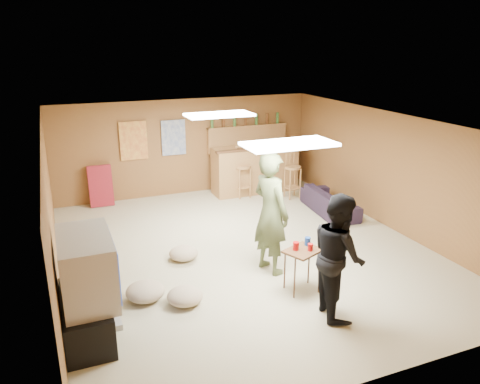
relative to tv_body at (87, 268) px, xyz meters
name	(u,v)px	position (x,y,z in m)	size (l,w,h in m)	color
ground	(244,250)	(2.65, 1.50, -0.90)	(7.00, 7.00, 0.00)	tan
ceiling	(245,124)	(2.65, 1.50, 1.30)	(6.00, 7.00, 0.02)	silver
wall_back	(186,147)	(2.65, 5.00, 0.20)	(6.00, 0.02, 2.20)	brown
wall_front	(380,289)	(2.65, -2.00, 0.20)	(6.00, 0.02, 2.20)	brown
wall_left	(50,214)	(-0.35, 1.50, 0.20)	(0.02, 7.00, 2.20)	brown
wall_right	(391,171)	(5.65, 1.50, 0.20)	(0.02, 7.00, 2.20)	brown
tv_stand	(86,317)	(-0.07, 0.00, -0.65)	(0.55, 1.30, 0.50)	black
dvd_box	(106,320)	(0.15, 0.00, -0.75)	(0.35, 0.50, 0.08)	#B2B2B7
tv_body	(87,268)	(0.00, 0.00, 0.00)	(0.60, 1.10, 0.80)	#B2B2B7
tv_screen	(114,263)	(0.31, 0.00, 0.00)	(0.02, 0.95, 0.65)	navy
bar_counter	(255,169)	(4.15, 4.45, -0.35)	(2.00, 0.60, 1.10)	#9A6A38
bar_lip	(260,149)	(4.15, 4.20, 0.20)	(2.10, 0.12, 0.05)	#462916
bar_shelf	(248,126)	(4.15, 4.90, 0.60)	(2.00, 0.18, 0.05)	#9A6A38
bar_backing	(247,138)	(4.15, 4.92, 0.30)	(2.00, 0.14, 0.60)	#9A6A38
poster_left	(134,141)	(1.45, 4.96, 0.45)	(0.60, 0.03, 0.85)	#BF3F26
poster_right	(174,138)	(2.35, 4.96, 0.45)	(0.55, 0.03, 0.80)	#334C99
folding_chair_stack	(101,186)	(0.65, 4.80, -0.45)	(0.50, 0.14, 0.90)	maroon
ceiling_panel_front	(289,144)	(2.65, 0.00, 1.27)	(1.20, 0.60, 0.04)	white
ceiling_panel_back	(219,115)	(2.65, 2.70, 1.27)	(1.20, 0.60, 0.04)	white
person_olive	(271,213)	(2.74, 0.69, 0.06)	(0.70, 0.46, 1.91)	#4C5732
person_black	(338,255)	(3.03, -0.72, -0.07)	(0.81, 0.63, 1.66)	black
sofa	(330,201)	(5.04, 2.57, -0.66)	(1.63, 0.64, 0.48)	black
tray_table	(302,270)	(2.89, -0.05, -0.58)	(0.49, 0.39, 0.64)	#462916
cup_red_near	(296,246)	(2.80, -0.02, -0.20)	(0.09, 0.09, 0.12)	#B50C0D
cup_red_far	(310,247)	(2.98, -0.11, -0.21)	(0.07, 0.07, 0.10)	#B50C0D
cup_blue	(308,241)	(3.04, 0.07, -0.20)	(0.09, 0.09, 0.12)	navy
bar_stool_left	(243,172)	(3.73, 4.18, -0.31)	(0.37, 0.37, 1.18)	#9A6A38
bar_stool_right	(293,171)	(4.76, 3.70, -0.26)	(0.41, 0.41, 1.29)	#9A6A38
cushion_near_tv	(145,291)	(0.75, 0.55, -0.78)	(0.54, 0.54, 0.24)	tan
cushion_mid	(184,253)	(1.59, 1.57, -0.79)	(0.48, 0.48, 0.21)	tan
cushion_far	(185,296)	(1.24, 0.24, -0.79)	(0.50, 0.50, 0.22)	tan
bottle_row	(246,120)	(4.09, 4.88, 0.75)	(1.76, 0.08, 0.26)	#3F7233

